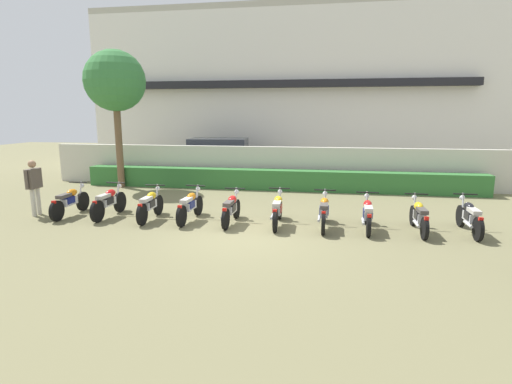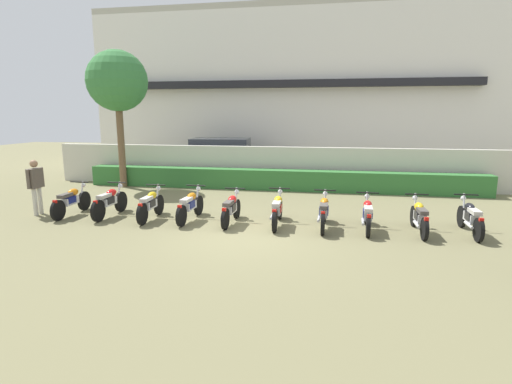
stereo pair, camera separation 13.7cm
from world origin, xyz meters
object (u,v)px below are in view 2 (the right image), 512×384
Objects in this scene: motorcycle_in_row_4 at (231,208)px; motorcycle_in_row_0 at (71,201)px; motorcycle_in_row_9 at (470,217)px; motorcycle_in_row_2 at (151,204)px; motorcycle_in_row_7 at (367,214)px; motorcycle_in_row_1 at (110,202)px; motorcycle_in_row_3 at (190,205)px; parked_car at (224,158)px; inspector_person at (36,182)px; motorcycle_in_row_6 at (324,212)px; motorcycle_in_row_5 at (277,209)px; motorcycle_in_row_8 at (419,216)px; tree_near_inspector at (117,82)px.

motorcycle_in_row_0 is at bearing 90.81° from motorcycle_in_row_4.
motorcycle_in_row_9 is at bearing -87.37° from motorcycle_in_row_4.
motorcycle_in_row_2 reaches higher than motorcycle_in_row_4.
motorcycle_in_row_7 is 2.55m from motorcycle_in_row_9.
motorcycle_in_row_1 is 0.98× the size of motorcycle_in_row_3.
parked_car is 2.43× the size of motorcycle_in_row_9.
inspector_person is (-2.29, -0.18, 0.54)m from motorcycle_in_row_1.
motorcycle_in_row_3 is 4.84m from inspector_person.
parked_car is at bearing 32.43° from motorcycle_in_row_6.
parked_car is 8.05m from motorcycle_in_row_1.
motorcycle_in_row_1 reaches higher than motorcycle_in_row_5.
inspector_person reaches higher than motorcycle_in_row_6.
motorcycle_in_row_0 reaches higher than motorcycle_in_row_8.
motorcycle_in_row_9 reaches higher than motorcycle_in_row_7.
motorcycle_in_row_3 is 1.24m from motorcycle_in_row_4.
motorcycle_in_row_0 reaches higher than motorcycle_in_row_7.
motorcycle_in_row_1 is 1.07× the size of motorcycle_in_row_4.
motorcycle_in_row_6 is (6.32, -0.12, -0.01)m from motorcycle_in_row_1.
motorcycle_in_row_7 is at bearing 92.91° from motorcycle_in_row_9.
tree_near_inspector is at bearing 65.54° from motorcycle_in_row_7.
motorcycle_in_row_2 and motorcycle_in_row_5 have the same top height.
motorcycle_in_row_0 is 3.75m from motorcycle_in_row_3.
motorcycle_in_row_9 is at bearing -21.37° from tree_near_inspector.
motorcycle_in_row_3 is at bearing 1.99° from inspector_person.
motorcycle_in_row_3 is 1.01× the size of motorcycle_in_row_9.
motorcycle_in_row_4 is 1.30m from motorcycle_in_row_5.
tree_near_inspector is 3.04× the size of motorcycle_in_row_7.
inspector_person is (-8.60, -0.05, 0.54)m from motorcycle_in_row_6.
motorcycle_in_row_1 reaches higher than motorcycle_in_row_3.
tree_near_inspector is 5.90m from inspector_person.
motorcycle_in_row_2 is 0.94× the size of motorcycle_in_row_3.
motorcycle_in_row_7 is 1.29m from motorcycle_in_row_8.
motorcycle_in_row_1 is at bearing 89.63° from motorcycle_in_row_4.
motorcycle_in_row_0 is 4.99m from motorcycle_in_row_4.
motorcycle_in_row_3 is at bearing 91.06° from motorcycle_in_row_7.
motorcycle_in_row_6 is at bearing -91.88° from motorcycle_in_row_2.
motorcycle_in_row_5 is 2.39m from motorcycle_in_row_7.
inspector_person is (-12.28, -0.16, 0.55)m from motorcycle_in_row_9.
motorcycle_in_row_4 is 0.97× the size of motorcycle_in_row_7.
inspector_person is at bearing 89.56° from motorcycle_in_row_5.
motorcycle_in_row_8 is (9.97, -0.07, -0.01)m from motorcycle_in_row_0.
tree_near_inspector is 3.13× the size of motorcycle_in_row_4.
motorcycle_in_row_8 is (2.42, -0.01, -0.02)m from motorcycle_in_row_6.
motorcycle_in_row_2 is 0.95× the size of motorcycle_in_row_6.
motorcycle_in_row_5 is 1.03× the size of motorcycle_in_row_6.
inspector_person is at bearing 95.19° from motorcycle_in_row_0.
tree_near_inspector reaches higher than motorcycle_in_row_2.
motorcycle_in_row_0 is 1.01× the size of motorcycle_in_row_9.
motorcycle_in_row_0 is at bearing 93.12° from motorcycle_in_row_3.
motorcycle_in_row_0 is 11.23m from motorcycle_in_row_9.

